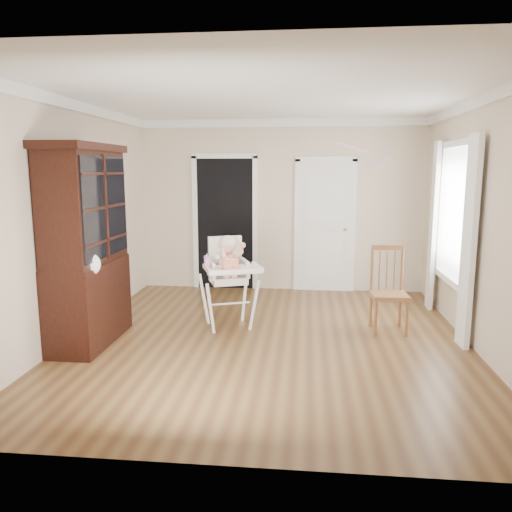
# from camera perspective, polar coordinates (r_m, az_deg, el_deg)

# --- Properties ---
(floor) EXTENTS (5.00, 5.00, 0.00)m
(floor) POSITION_cam_1_polar(r_m,az_deg,el_deg) (5.81, 1.42, -9.53)
(floor) COLOR #50331B
(floor) RESTS_ON ground
(ceiling) EXTENTS (5.00, 5.00, 0.00)m
(ceiling) POSITION_cam_1_polar(r_m,az_deg,el_deg) (5.54, 1.54, 17.87)
(ceiling) COLOR white
(ceiling) RESTS_ON wall_back
(wall_back) EXTENTS (4.50, 0.00, 4.50)m
(wall_back) POSITION_cam_1_polar(r_m,az_deg,el_deg) (8.00, 2.86, 5.70)
(wall_back) COLOR beige
(wall_back) RESTS_ON floor
(wall_left) EXTENTS (0.00, 5.00, 5.00)m
(wall_left) POSITION_cam_1_polar(r_m,az_deg,el_deg) (6.11, -20.11, 3.83)
(wall_left) COLOR beige
(wall_left) RESTS_ON floor
(wall_right) EXTENTS (0.00, 5.00, 5.00)m
(wall_right) POSITION_cam_1_polar(r_m,az_deg,el_deg) (5.79, 24.30, 3.25)
(wall_right) COLOR beige
(wall_right) RESTS_ON floor
(crown_molding) EXTENTS (4.50, 5.00, 0.12)m
(crown_molding) POSITION_cam_1_polar(r_m,az_deg,el_deg) (5.53, 1.54, 17.25)
(crown_molding) COLOR white
(crown_molding) RESTS_ON ceiling
(doorway) EXTENTS (1.06, 0.05, 2.22)m
(doorway) POSITION_cam_1_polar(r_m,az_deg,el_deg) (8.10, -3.55, 4.04)
(doorway) COLOR black
(doorway) RESTS_ON wall_back
(closet_door) EXTENTS (0.96, 0.09, 2.13)m
(closet_door) POSITION_cam_1_polar(r_m,az_deg,el_deg) (8.00, 7.86, 3.28)
(closet_door) COLOR white
(closet_door) RESTS_ON wall_back
(window_right) EXTENTS (0.13, 1.84, 2.30)m
(window_right) POSITION_cam_1_polar(r_m,az_deg,el_deg) (6.54, 21.49, 3.55)
(window_right) COLOR white
(window_right) RESTS_ON wall_right
(high_chair) EXTENTS (0.88, 0.98, 1.14)m
(high_chair) POSITION_cam_1_polar(r_m,az_deg,el_deg) (6.09, -3.19, -1.77)
(high_chair) COLOR white
(high_chair) RESTS_ON floor
(baby) EXTENTS (0.38, 0.28, 0.52)m
(baby) POSITION_cam_1_polar(r_m,az_deg,el_deg) (6.09, -3.25, -0.12)
(baby) COLOR beige
(baby) RESTS_ON high_chair
(cake) EXTENTS (0.26, 0.26, 0.12)m
(cake) POSITION_cam_1_polar(r_m,az_deg,el_deg) (5.77, -2.96, -0.94)
(cake) COLOR silver
(cake) RESTS_ON high_chair
(sippy_cup) EXTENTS (0.07, 0.07, 0.18)m
(sippy_cup) POSITION_cam_1_polar(r_m,az_deg,el_deg) (5.89, -5.62, -0.59)
(sippy_cup) COLOR pink
(sippy_cup) RESTS_ON high_chair
(china_cabinet) EXTENTS (0.58, 1.30, 2.20)m
(china_cabinet) POSITION_cam_1_polar(r_m,az_deg,el_deg) (5.78, -18.80, 1.11)
(china_cabinet) COLOR black
(china_cabinet) RESTS_ON floor
(dining_chair) EXTENTS (0.43, 0.43, 1.03)m
(dining_chair) POSITION_cam_1_polar(r_m,az_deg,el_deg) (6.19, 14.92, -4.01)
(dining_chair) COLOR brown
(dining_chair) RESTS_ON floor
(streamer) EXTENTS (0.36, 0.37, 0.15)m
(streamer) POSITION_cam_1_polar(r_m,az_deg,el_deg) (5.94, 10.87, 12.07)
(streamer) COLOR pink
(streamer) RESTS_ON ceiling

